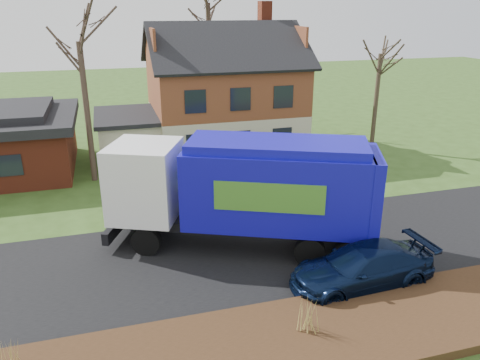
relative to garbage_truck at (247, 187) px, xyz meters
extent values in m
plane|color=#2F4B19|center=(0.51, -0.60, -2.53)|extent=(120.00, 120.00, 0.00)
cube|color=black|center=(0.51, -0.60, -2.52)|extent=(80.00, 7.00, 0.02)
cube|color=black|center=(0.51, -5.90, -2.38)|extent=(80.00, 3.50, 0.30)
cube|color=beige|center=(2.51, 13.40, -1.18)|extent=(9.00, 7.50, 2.70)
cube|color=brown|center=(2.51, 13.40, 1.57)|extent=(9.00, 7.50, 2.80)
cube|color=maroon|center=(5.51, 14.40, 5.93)|extent=(0.70, 0.90, 1.60)
cube|color=beige|center=(-3.69, 12.90, -1.23)|extent=(3.50, 5.50, 2.60)
cube|color=black|center=(-3.69, 12.90, 0.19)|extent=(3.90, 5.90, 0.24)
cylinder|color=black|center=(-3.88, 0.47, -1.96)|extent=(1.18, 0.80, 1.13)
cylinder|color=black|center=(-2.96, 2.55, -1.96)|extent=(1.18, 0.80, 1.13)
cylinder|color=black|center=(1.77, -2.02, -1.96)|extent=(1.18, 0.80, 1.13)
cylinder|color=black|center=(2.69, 0.06, -1.96)|extent=(1.18, 0.80, 1.13)
cylinder|color=black|center=(3.06, -2.59, -1.96)|extent=(1.18, 0.80, 1.13)
cylinder|color=black|center=(3.97, -0.51, -1.96)|extent=(1.18, 0.80, 1.13)
cube|color=black|center=(0.05, -0.02, -1.61)|extent=(9.04, 4.94, 0.38)
cube|color=white|center=(-3.67, 1.62, 0.07)|extent=(3.37, 3.48, 2.92)
cube|color=black|center=(-4.76, 2.10, 0.23)|extent=(1.04, 2.21, 0.97)
cube|color=black|center=(-4.86, 2.14, -1.93)|extent=(1.34, 2.59, 0.49)
cube|color=#110DA6|center=(0.99, -0.44, 0.07)|extent=(7.33, 5.23, 2.92)
cube|color=#110DA6|center=(0.99, -0.44, 1.69)|extent=(6.91, 4.80, 0.32)
cube|color=#110DA6|center=(4.21, -1.86, -0.04)|extent=(1.46, 2.68, 3.14)
cube|color=#427E29|center=(0.29, -1.63, 0.18)|extent=(3.58, 1.61, 1.08)
cube|color=#427E29|center=(1.40, 0.89, 0.18)|extent=(3.58, 1.61, 1.08)
imported|color=#ACAEB4|center=(-2.51, 3.71, -1.76)|extent=(4.89, 2.66, 1.53)
imported|color=#0B1732|center=(2.90, -3.75, -1.80)|extent=(5.10, 2.29, 1.45)
cylinder|color=#413127|center=(-5.84, 9.55, 1.14)|extent=(0.30, 0.30, 7.33)
cylinder|color=#413427|center=(12.00, 10.77, 0.55)|extent=(0.28, 0.28, 6.17)
cylinder|color=#3D2D24|center=(3.11, 20.39, 2.07)|extent=(0.35, 0.35, 9.19)
cone|color=tan|center=(-7.66, -5.27, -1.73)|extent=(0.04, 0.04, 0.99)
cone|color=tan|center=(-7.83, -5.27, -1.73)|extent=(0.04, 0.04, 0.99)
cone|color=tan|center=(-7.50, -5.27, -1.73)|extent=(0.04, 0.04, 0.99)
cone|color=tan|center=(-7.66, -5.14, -1.73)|extent=(0.04, 0.04, 0.99)
cone|color=#A08C46|center=(0.06, -5.75, -1.69)|extent=(0.05, 0.05, 1.08)
cone|color=#A08C46|center=(-0.11, -5.75, -1.69)|extent=(0.05, 0.05, 1.08)
cone|color=#A08C46|center=(0.23, -5.75, -1.69)|extent=(0.05, 0.05, 1.08)
cone|color=#A08C46|center=(0.06, -5.62, -1.69)|extent=(0.05, 0.05, 1.08)
cone|color=#A08C46|center=(0.06, -5.89, -1.69)|extent=(0.05, 0.05, 1.08)
camera|label=1|loc=(-4.84, -15.77, 6.45)|focal=35.00mm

